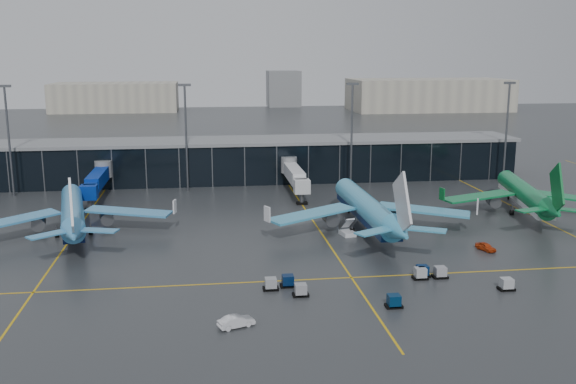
{
  "coord_description": "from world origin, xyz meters",
  "views": [
    {
      "loc": [
        -11.2,
        -102.59,
        32.25
      ],
      "look_at": [
        5.0,
        18.0,
        6.0
      ],
      "focal_mm": 40.0,
      "sensor_mm": 36.0,
      "label": 1
    }
  ],
  "objects": [
    {
      "name": "service_van_red",
      "position": [
        35.35,
        -4.98,
        0.66
      ],
      "size": [
        2.75,
        4.17,
        1.32
      ],
      "primitive_type": "imported",
      "rotation": [
        0.0,
        0.0,
        0.34
      ],
      "color": "#B8350E",
      "rests_on": "ground"
    },
    {
      "name": "airliner_aer_lingus",
      "position": [
        54.46,
        18.91,
        6.47
      ],
      "size": [
        45.15,
        49.07,
        12.94
      ],
      "primitive_type": null,
      "rotation": [
        0.0,
        0.0,
        -0.22
      ],
      "color": "#0E753C",
      "rests_on": "ground"
    },
    {
      "name": "ground",
      "position": [
        0.0,
        0.0,
        0.0
      ],
      "size": [
        600.0,
        600.0,
        0.0
      ],
      "primitive_type": "plane",
      "color": "#282B2D",
      "rests_on": "ground"
    },
    {
      "name": "baggage_carts",
      "position": [
        13.22,
        -19.57,
        0.76
      ],
      "size": [
        34.79,
        12.37,
        1.7
      ],
      "color": "black",
      "rests_on": "ground"
    },
    {
      "name": "taxi_lines",
      "position": [
        10.0,
        10.61,
        0.01
      ],
      "size": [
        220.0,
        120.0,
        0.02
      ],
      "color": "gold",
      "rests_on": "ground"
    },
    {
      "name": "terminal_pier",
      "position": [
        0.0,
        62.0,
        5.42
      ],
      "size": [
        142.0,
        17.0,
        10.7
      ],
      "color": "black",
      "rests_on": "ground"
    },
    {
      "name": "jet_bridges",
      "position": [
        -35.0,
        42.99,
        4.55
      ],
      "size": [
        94.0,
        27.5,
        7.2
      ],
      "color": "#595B60",
      "rests_on": "ground"
    },
    {
      "name": "distant_hangars",
      "position": [
        49.94,
        270.08,
        8.79
      ],
      "size": [
        260.0,
        71.0,
        22.0
      ],
      "color": "#B2AD99",
      "rests_on": "ground"
    },
    {
      "name": "airliner_arkefly",
      "position": [
        -35.15,
        15.37,
        6.53
      ],
      "size": [
        44.83,
        48.91,
        13.06
      ],
      "primitive_type": null,
      "rotation": [
        0.0,
        0.0,
        0.2
      ],
      "color": "#3A8AC1",
      "rests_on": "ground"
    },
    {
      "name": "mobile_airstair",
      "position": [
        14.43,
        7.13,
        0.77
      ],
      "size": [
        2.78,
        3.57,
        3.45
      ],
      "rotation": [
        0.0,
        0.0,
        0.2
      ],
      "color": "silver",
      "rests_on": "ground"
    },
    {
      "name": "airliner_klm_near",
      "position": [
        18.58,
        10.21,
        7.01
      ],
      "size": [
        40.58,
        46.08,
        14.03
      ],
      "primitive_type": null,
      "rotation": [
        0.0,
        0.0,
        0.01
      ],
      "color": "#3B98C1",
      "rests_on": "ground"
    },
    {
      "name": "service_van_white",
      "position": [
        -7.78,
        -30.29,
        0.74
      ],
      "size": [
        4.77,
        3.09,
        1.49
      ],
      "primitive_type": "imported",
      "rotation": [
        0.0,
        0.0,
        1.94
      ],
      "color": "silver",
      "rests_on": "ground"
    },
    {
      "name": "flood_masts",
      "position": [
        5.0,
        50.0,
        13.81
      ],
      "size": [
        203.0,
        0.5,
        25.5
      ],
      "color": "#595B60",
      "rests_on": "ground"
    }
  ]
}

